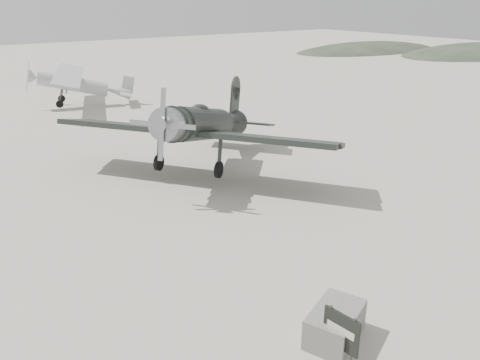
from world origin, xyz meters
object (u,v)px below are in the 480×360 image
object	(u,v)px
equipment_block	(335,324)
sign_board	(341,332)
highwing_monoplane	(78,82)
lowwing_monoplane	(205,125)

from	to	relation	value
equipment_block	sign_board	size ratio (longest dim) A/B	1.21
highwing_monoplane	sign_board	bearing A→B (deg)	-77.67
highwing_monoplane	sign_board	xyz separation A→B (m)	(-3.40, -29.17, -1.04)
highwing_monoplane	sign_board	size ratio (longest dim) A/B	7.85
lowwing_monoplane	equipment_block	xyz separation A→B (m)	(-3.54, -11.72, -1.75)
lowwing_monoplane	sign_board	xyz separation A→B (m)	(-4.00, -12.30, -1.36)
equipment_block	sign_board	bearing A→B (deg)	-127.90
highwing_monoplane	equipment_block	distance (m)	28.76
lowwing_monoplane	equipment_block	size ratio (longest dim) A/B	7.20
lowwing_monoplane	sign_board	size ratio (longest dim) A/B	8.70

